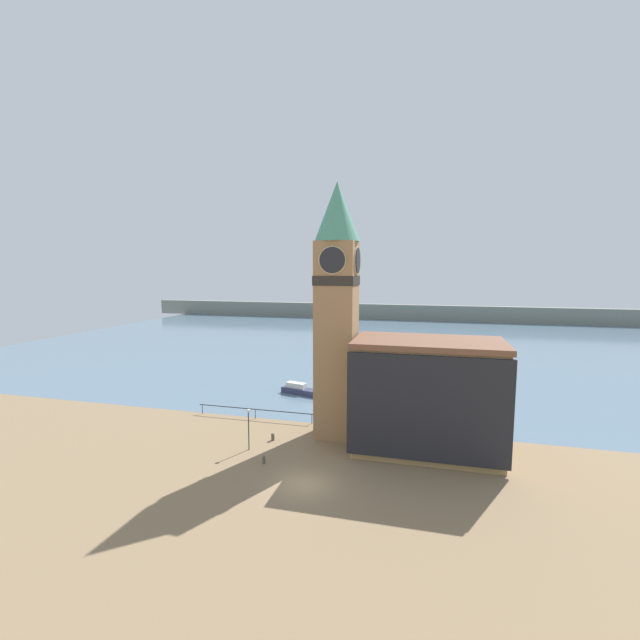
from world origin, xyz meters
name	(u,v)px	position (x,y,z in m)	size (l,w,h in m)	color
ground_plane	(305,484)	(0.00, 0.00, 0.00)	(160.00, 160.00, 0.00)	#846B4C
water	(391,338)	(0.00, 72.93, 0.00)	(160.00, 120.00, 0.00)	slate
far_shoreline	(402,312)	(0.00, 112.93, 2.50)	(180.00, 3.00, 5.00)	gray
pier_railing	(255,410)	(-9.51, 12.68, 0.97)	(13.69, 0.08, 1.09)	#232328
clock_tower	(337,304)	(0.22, 10.34, 13.13)	(4.32, 4.32, 24.72)	#9E754C
pier_building	(427,396)	(8.96, 8.84, 5.13)	(13.31, 7.81, 10.23)	#A88451
boat_near	(302,390)	(-7.25, 22.96, 0.53)	(6.29, 3.03, 1.43)	#333856
mooring_bollard_near	(273,436)	(-5.43, 7.40, 0.39)	(0.34, 0.34, 0.72)	brown
mooring_bollard_far	(264,459)	(-4.40, 2.53, 0.38)	(0.26, 0.26, 0.69)	brown
lamp_post	(248,421)	(-6.78, 4.80, 2.70)	(0.32, 0.32, 3.85)	#2D2D33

